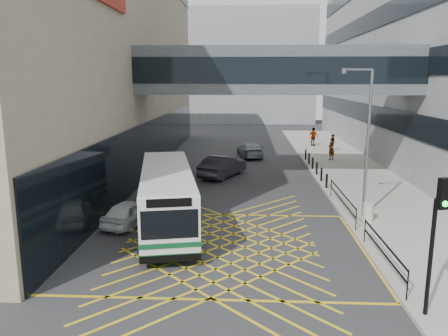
# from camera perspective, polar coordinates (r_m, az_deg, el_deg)

# --- Properties ---
(ground) EXTENTS (120.00, 120.00, 0.00)m
(ground) POSITION_cam_1_polar(r_m,az_deg,el_deg) (18.71, -0.63, -10.29)
(ground) COLOR #333335
(building_far) EXTENTS (28.00, 16.00, 18.00)m
(building_far) POSITION_cam_1_polar(r_m,az_deg,el_deg) (77.43, 0.63, 12.99)
(building_far) COLOR gray
(building_far) RESTS_ON ground
(skybridge) EXTENTS (20.00, 4.10, 3.00)m
(skybridge) POSITION_cam_1_polar(r_m,az_deg,el_deg) (29.41, 6.80, 12.49)
(skybridge) COLOR #494E53
(skybridge) RESTS_ON ground
(pavement) EXTENTS (6.00, 54.00, 0.16)m
(pavement) POSITION_cam_1_polar(r_m,az_deg,el_deg) (33.99, 16.30, -0.63)
(pavement) COLOR #9F9A91
(pavement) RESTS_ON ground
(box_junction) EXTENTS (12.00, 9.00, 0.01)m
(box_junction) POSITION_cam_1_polar(r_m,az_deg,el_deg) (18.70, -0.63, -10.28)
(box_junction) COLOR gold
(box_junction) RESTS_ON ground
(bus) EXTENTS (4.26, 10.34, 2.83)m
(bus) POSITION_cam_1_polar(r_m,az_deg,el_deg) (21.06, -7.47, -3.55)
(bus) COLOR silver
(bus) RESTS_ON ground
(car_white) EXTENTS (2.63, 4.20, 1.24)m
(car_white) POSITION_cam_1_polar(r_m,az_deg,el_deg) (21.79, -12.13, -5.64)
(car_white) COLOR white
(car_white) RESTS_ON ground
(car_dark) EXTENTS (3.85, 5.36, 1.57)m
(car_dark) POSITION_cam_1_polar(r_m,az_deg,el_deg) (31.61, -0.16, 0.24)
(car_dark) COLOR #232228
(car_dark) RESTS_ON ground
(car_silver) EXTENTS (2.67, 4.85, 1.43)m
(car_silver) POSITION_cam_1_polar(r_m,az_deg,el_deg) (39.86, 3.41, 2.47)
(car_silver) COLOR gray
(car_silver) RESTS_ON ground
(traffic_light) EXTENTS (0.33, 0.50, 4.16)m
(traffic_light) POSITION_cam_1_polar(r_m,az_deg,el_deg) (13.68, 26.02, -7.03)
(traffic_light) COLOR black
(traffic_light) RESTS_ON pavement
(street_lamp) EXTENTS (1.65, 0.59, 7.29)m
(street_lamp) POSITION_cam_1_polar(r_m,az_deg,el_deg) (22.40, 17.95, 4.19)
(street_lamp) COLOR slate
(street_lamp) RESTS_ON pavement
(litter_bin) EXTENTS (0.51, 0.51, 0.88)m
(litter_bin) POSITION_cam_1_polar(r_m,az_deg,el_deg) (22.52, 18.31, -5.47)
(litter_bin) COLOR #ADA89E
(litter_bin) RESTS_ON pavement
(kerb_railings) EXTENTS (0.05, 12.54, 1.00)m
(kerb_railings) POSITION_cam_1_polar(r_m,az_deg,el_deg) (20.69, 17.05, -6.07)
(kerb_railings) COLOR black
(kerb_railings) RESTS_ON pavement
(bollards) EXTENTS (0.14, 10.14, 0.90)m
(bollards) POSITION_cam_1_polar(r_m,az_deg,el_deg) (33.36, 11.76, 0.29)
(bollards) COLOR black
(bollards) RESTS_ON pavement
(pedestrian_a) EXTENTS (0.92, 0.91, 1.90)m
(pedestrian_a) POSITION_cam_1_polar(r_m,az_deg,el_deg) (38.55, 13.86, 2.44)
(pedestrian_a) COLOR gray
(pedestrian_a) RESTS_ON pavement
(pedestrian_b) EXTENTS (0.90, 0.85, 1.61)m
(pedestrian_b) POSITION_cam_1_polar(r_m,az_deg,el_deg) (43.39, 14.04, 3.22)
(pedestrian_b) COLOR gray
(pedestrian_b) RESTS_ON pavement
(pedestrian_c) EXTENTS (1.18, 1.14, 1.88)m
(pedestrian_c) POSITION_cam_1_polar(r_m,az_deg,el_deg) (46.45, 11.60, 4.02)
(pedestrian_c) COLOR gray
(pedestrian_c) RESTS_ON pavement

